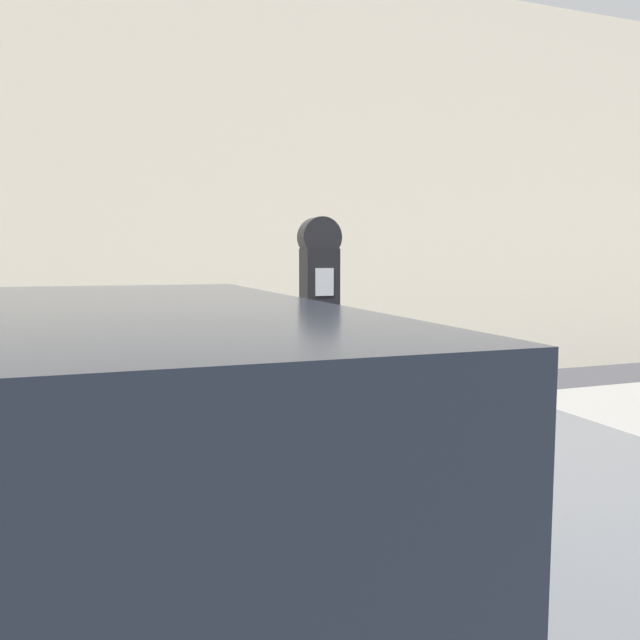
# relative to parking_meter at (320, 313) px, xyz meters

# --- Properties ---
(sidewalk) EXTENTS (24.00, 2.80, 0.13)m
(sidewalk) POSITION_rel_parking_meter_xyz_m (-0.00, 1.19, -1.20)
(sidewalk) COLOR #9E9B96
(sidewalk) RESTS_ON ground_plane
(building_facade) EXTENTS (24.00, 0.30, 4.78)m
(building_facade) POSITION_rel_parking_meter_xyz_m (-0.00, 4.36, 1.12)
(building_facade) COLOR beige
(building_facade) RESTS_ON ground_plane
(parking_meter) EXTENTS (0.18, 0.13, 1.57)m
(parking_meter) POSITION_rel_parking_meter_xyz_m (0.00, 0.00, 0.00)
(parking_meter) COLOR slate
(parking_meter) RESTS_ON sidewalk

